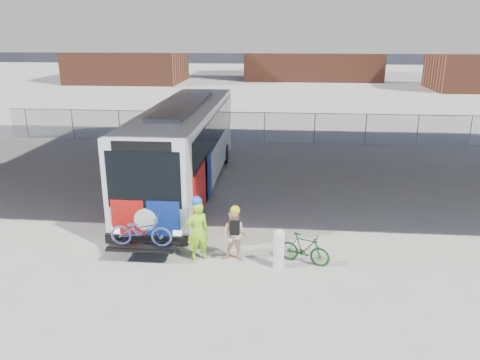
# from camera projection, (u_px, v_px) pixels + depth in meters

# --- Properties ---
(ground) EXTENTS (160.00, 160.00, 0.00)m
(ground) POSITION_uv_depth(u_px,v_px,m) (224.00, 216.00, 17.18)
(ground) COLOR #9E9991
(ground) RESTS_ON ground
(bus) EXTENTS (2.67, 12.90, 3.69)m
(bus) POSITION_uv_depth(u_px,v_px,m) (185.00, 141.00, 19.50)
(bus) COLOR silver
(bus) RESTS_ON ground
(overpass) EXTENTS (40.00, 16.00, 7.95)m
(overpass) POSITION_uv_depth(u_px,v_px,m) (234.00, 30.00, 18.97)
(overpass) COLOR #605E59
(overpass) RESTS_ON ground
(chainlink_fence) EXTENTS (30.00, 0.06, 30.00)m
(chainlink_fence) POSITION_uv_depth(u_px,v_px,m) (248.00, 119.00, 28.12)
(chainlink_fence) COLOR gray
(chainlink_fence) RESTS_ON ground
(brick_buildings) EXTENTS (54.00, 22.00, 12.00)m
(brick_buildings) POSITION_uv_depth(u_px,v_px,m) (277.00, 39.00, 61.13)
(brick_buildings) COLOR brown
(brick_buildings) RESTS_ON ground
(bollard) EXTENTS (0.32, 0.32, 1.21)m
(bollard) POSITION_uv_depth(u_px,v_px,m) (279.00, 247.00, 13.30)
(bollard) COLOR silver
(bollard) RESTS_ON ground
(cyclist_hivis) EXTENTS (0.79, 0.69, 1.99)m
(cyclist_hivis) POSITION_uv_depth(u_px,v_px,m) (198.00, 229.00, 13.73)
(cyclist_hivis) COLOR #98F81A
(cyclist_hivis) RESTS_ON ground
(cyclist_tan) EXTENTS (0.80, 0.64, 1.74)m
(cyclist_tan) POSITION_uv_depth(u_px,v_px,m) (235.00, 235.00, 13.68)
(cyclist_tan) COLOR #DAAD8B
(cyclist_tan) RESTS_ON ground
(bike_parked) EXTENTS (1.59, 0.95, 0.92)m
(bike_parked) POSITION_uv_depth(u_px,v_px,m) (304.00, 249.00, 13.62)
(bike_parked) COLOR #133C16
(bike_parked) RESTS_ON ground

